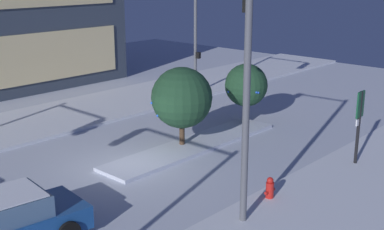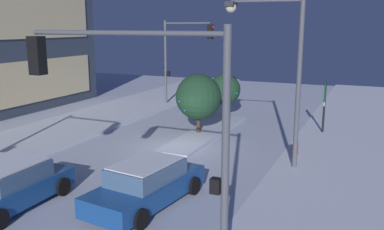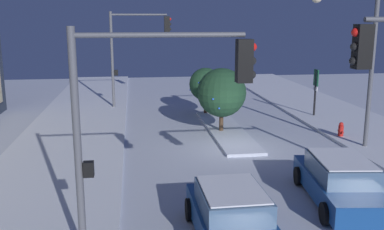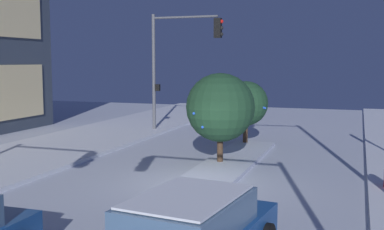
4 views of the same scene
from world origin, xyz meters
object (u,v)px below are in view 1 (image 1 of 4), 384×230
object	(u,v)px
fire_hydrant	(270,190)
decorated_tree_left_of_median	(182,98)
traffic_light_corner_far_right	(215,24)
decorated_tree_median	(246,85)
parking_info_sign	(359,119)
street_lamp_arched	(219,63)

from	to	relation	value
fire_hydrant	decorated_tree_left_of_median	size ratio (longest dim) A/B	0.25
traffic_light_corner_far_right	decorated_tree_median	distance (m)	5.58
parking_info_sign	decorated_tree_median	xyz separation A→B (m)	(1.61, 6.38, 0.04)
traffic_light_corner_far_right	fire_hydrant	xyz separation A→B (m)	(-9.08, -9.99, -3.88)
street_lamp_arched	decorated_tree_median	distance (m)	10.08
traffic_light_corner_far_right	parking_info_sign	world-z (taller)	traffic_light_corner_far_right
street_lamp_arched	parking_info_sign	distance (m)	7.30
street_lamp_arched	fire_hydrant	size ratio (longest dim) A/B	8.42
traffic_light_corner_far_right	decorated_tree_left_of_median	xyz separation A→B (m)	(-7.20, -4.33, -2.15)
street_lamp_arched	decorated_tree_median	world-z (taller)	street_lamp_arched
street_lamp_arched	decorated_tree_left_of_median	world-z (taller)	street_lamp_arched
street_lamp_arched	decorated_tree_median	xyz separation A→B (m)	(8.23, 5.13, -2.76)
decorated_tree_left_of_median	fire_hydrant	bearing A→B (deg)	-108.33
street_lamp_arched	traffic_light_corner_far_right	bearing A→B (deg)	-54.61
traffic_light_corner_far_right	decorated_tree_median	xyz separation A→B (m)	(-2.72, -4.25, -2.38)
decorated_tree_median	decorated_tree_left_of_median	size ratio (longest dim) A/B	0.86
parking_info_sign	decorated_tree_median	size ratio (longest dim) A/B	0.99
fire_hydrant	parking_info_sign	world-z (taller)	parking_info_sign
parking_info_sign	traffic_light_corner_far_right	bearing A→B (deg)	-24.20
decorated_tree_median	parking_info_sign	bearing A→B (deg)	-104.13
traffic_light_corner_far_right	parking_info_sign	size ratio (longest dim) A/B	2.17
traffic_light_corner_far_right	parking_info_sign	distance (m)	11.73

